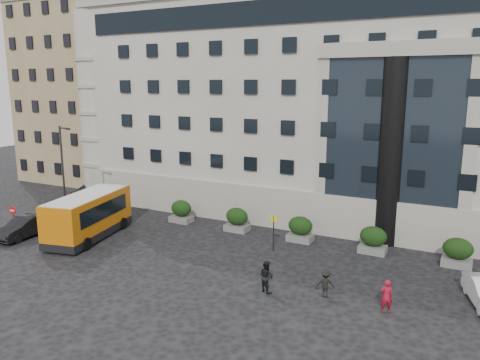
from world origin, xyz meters
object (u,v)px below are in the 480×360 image
(hedge_b, at_px, (237,219))
(pedestrian_c, at_px, (325,283))
(hedge_e, at_px, (458,252))
(red_truck, at_px, (126,175))
(parked_car_a, at_px, (44,219))
(parked_car_b, at_px, (25,227))
(parked_car_c, at_px, (89,191))
(bus_stop_sign, at_px, (274,227))
(no_entry_sign, at_px, (13,215))
(pedestrian_a, at_px, (386,296))
(hedge_c, at_px, (300,229))
(minibus, at_px, (89,214))
(street_lamp, at_px, (64,171))
(parked_car_d, at_px, (141,182))
(hedge_a, at_px, (181,211))
(hedge_d, at_px, (373,240))
(pedestrian_b, at_px, (266,276))

(hedge_b, bearing_deg, pedestrian_c, -39.73)
(hedge_e, distance_m, red_truck, 34.60)
(parked_car_a, bearing_deg, parked_car_b, -75.28)
(parked_car_c, bearing_deg, bus_stop_sign, -12.54)
(no_entry_sign, relative_size, pedestrian_a, 1.35)
(hedge_e, bearing_deg, no_entry_sign, -163.48)
(hedge_b, xyz_separation_m, hedge_c, (5.20, 0.00, 0.00))
(hedge_c, xyz_separation_m, parked_car_c, (-23.40, 2.72, -0.23))
(pedestrian_c, bearing_deg, bus_stop_sign, -61.91)
(no_entry_sign, height_order, minibus, minibus)
(street_lamp, bearing_deg, parked_car_d, 102.92)
(hedge_a, relative_size, hedge_b, 1.00)
(hedge_b, bearing_deg, parked_car_b, -147.40)
(bus_stop_sign, distance_m, parked_car_b, 18.63)
(parked_car_b, bearing_deg, red_truck, 100.70)
(pedestrian_c, bearing_deg, minibus, -22.20)
(bus_stop_sign, relative_size, no_entry_sign, 1.09)
(parked_car_c, bearing_deg, parked_car_a, -63.98)
(bus_stop_sign, relative_size, parked_car_d, 0.46)
(minibus, distance_m, pedestrian_a, 21.88)
(red_truck, bearing_deg, hedge_b, -32.47)
(hedge_c, bearing_deg, parked_car_b, -155.26)
(hedge_b, relative_size, street_lamp, 0.23)
(parked_car_b, bearing_deg, hedge_d, 14.91)
(no_entry_sign, bearing_deg, parked_car_a, 86.68)
(no_entry_sign, height_order, pedestrian_c, no_entry_sign)
(hedge_c, bearing_deg, red_truck, 160.83)
(hedge_c, bearing_deg, pedestrian_c, -61.18)
(hedge_a, height_order, parked_car_d, hedge_a)
(pedestrian_b, distance_m, pedestrian_c, 3.20)
(hedge_d, bearing_deg, pedestrian_b, -113.70)
(minibus, height_order, parked_car_d, minibus)
(no_entry_sign, distance_m, pedestrian_c, 23.81)
(red_truck, bearing_deg, pedestrian_a, -36.22)
(hedge_c, height_order, street_lamp, street_lamp)
(pedestrian_a, bearing_deg, parked_car_a, -24.74)
(hedge_e, xyz_separation_m, parked_car_a, (-29.65, -6.27, -0.27))
(hedge_c, distance_m, pedestrian_a, 11.21)
(bus_stop_sign, height_order, pedestrian_a, bus_stop_sign)
(hedge_b, relative_size, hedge_e, 1.00)
(hedge_e, relative_size, parked_car_b, 0.39)
(pedestrian_c, bearing_deg, hedge_c, -78.74)
(hedge_d, distance_m, bus_stop_sign, 6.76)
(hedge_a, xyz_separation_m, parked_car_b, (-8.19, -8.57, -0.16))
(hedge_c, xyz_separation_m, red_truck, (-23.24, 8.08, 0.53))
(pedestrian_b, bearing_deg, hedge_e, -110.23)
(parked_car_a, relative_size, pedestrian_a, 2.24)
(hedge_d, height_order, pedestrian_c, hedge_d)
(bus_stop_sign, xyz_separation_m, red_truck, (-22.34, 10.88, -0.28))
(minibus, distance_m, parked_car_a, 5.20)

